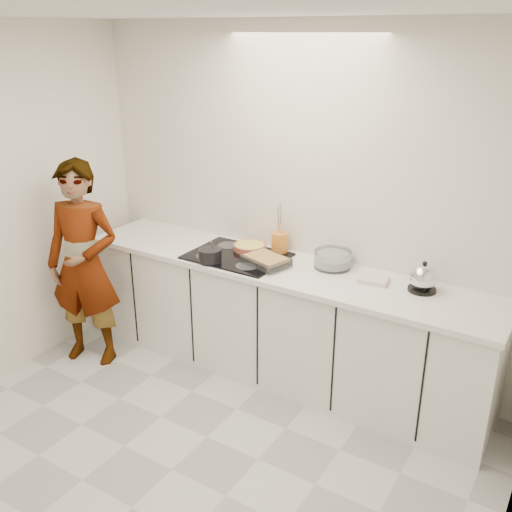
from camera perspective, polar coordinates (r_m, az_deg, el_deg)
The scene contains 14 objects.
floor at distance 3.77m, azimuth -8.37°, elevation -20.37°, with size 3.60×3.20×0.00m, color silver.
ceiling at distance 2.82m, azimuth -11.45°, elevation 23.05°, with size 3.60×3.20×0.00m, color white.
wall_back at distance 4.31m, azimuth 4.46°, elevation 5.24°, with size 3.60×0.00×2.60m, color silver.
base_cabinets at distance 4.38m, azimuth 2.17°, elevation -6.68°, with size 3.20×0.58×0.87m, color white.
countertop at distance 4.19m, azimuth 2.25°, elevation -1.19°, with size 3.24×0.64×0.04m, color white.
hob at distance 4.33m, azimuth -1.89°, elevation 0.00°, with size 0.72×0.54×0.01m, color black.
tart_dish at distance 4.43m, azimuth -0.61°, elevation 0.95°, with size 0.34×0.34×0.04m.
saucepan at distance 4.21m, azimuth -4.62°, elevation 0.10°, with size 0.22×0.22×0.16m.
baking_dish at distance 4.14m, azimuth 1.02°, elevation -0.40°, with size 0.37×0.31×0.06m.
mixing_bowl at distance 4.15m, azimuth 7.67°, elevation -0.39°, with size 0.33×0.33×0.12m.
tea_towel at distance 3.97m, azimuth 11.64°, elevation -2.36°, with size 0.20×0.14×0.03m, color white.
kettle at distance 3.89m, azimuth 16.37°, elevation -2.17°, with size 0.24×0.24×0.21m.
utensil_crock at distance 4.38m, azimuth 2.40°, elevation 1.31°, with size 0.13×0.13×0.16m, color orange.
cook at distance 4.62m, azimuth -16.85°, elevation -0.84°, with size 0.60×0.39×1.64m, color white.
Camera 1 is at (1.91, -2.07, 2.51)m, focal length 40.00 mm.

